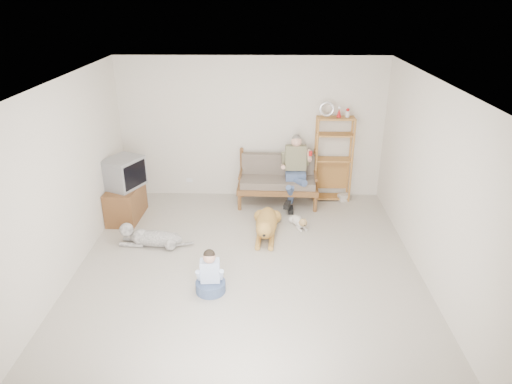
{
  "coord_description": "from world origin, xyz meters",
  "views": [
    {
      "loc": [
        0.22,
        -5.63,
        3.75
      ],
      "look_at": [
        0.11,
        1.0,
        0.82
      ],
      "focal_mm": 32.0,
      "sensor_mm": 36.0,
      "label": 1
    }
  ],
  "objects_px": {
    "etagere": "(333,158)",
    "tv_stand": "(125,202)",
    "golden_retriever": "(266,224)",
    "loveseat": "(278,179)"
  },
  "relations": [
    {
      "from": "etagere",
      "to": "tv_stand",
      "type": "distance_m",
      "value": 3.91
    },
    {
      "from": "loveseat",
      "to": "tv_stand",
      "type": "distance_m",
      "value": 2.82
    },
    {
      "from": "loveseat",
      "to": "golden_retriever",
      "type": "bearing_deg",
      "value": -97.64
    },
    {
      "from": "loveseat",
      "to": "etagere",
      "type": "relative_size",
      "value": 0.79
    },
    {
      "from": "loveseat",
      "to": "tv_stand",
      "type": "height_order",
      "value": "loveseat"
    },
    {
      "from": "etagere",
      "to": "tv_stand",
      "type": "xyz_separation_m",
      "value": [
        -3.77,
        -0.88,
        -0.54
      ]
    },
    {
      "from": "loveseat",
      "to": "etagere",
      "type": "height_order",
      "value": "etagere"
    },
    {
      "from": "tv_stand",
      "to": "etagere",
      "type": "bearing_deg",
      "value": 15.75
    },
    {
      "from": "tv_stand",
      "to": "golden_retriever",
      "type": "relative_size",
      "value": 0.63
    },
    {
      "from": "tv_stand",
      "to": "golden_retriever",
      "type": "distance_m",
      "value": 2.57
    }
  ]
}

